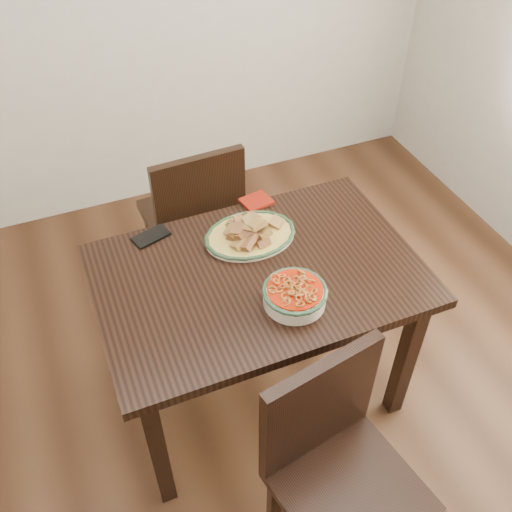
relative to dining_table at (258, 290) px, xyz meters
name	(u,v)px	position (x,y,z in m)	size (l,w,h in m)	color
floor	(264,415)	(-0.03, -0.14, -0.65)	(3.50, 3.50, 0.00)	#351E10
dining_table	(258,290)	(0.00, 0.00, 0.00)	(1.18, 0.79, 0.75)	black
chair_far	(195,215)	(-0.04, 0.69, -0.15)	(0.44, 0.44, 0.89)	black
chair_near	(336,460)	(0.00, -0.65, -0.15)	(0.49, 0.49, 0.89)	black
fish_plate	(250,229)	(0.04, 0.18, 0.15)	(0.36, 0.28, 0.11)	beige
noodle_bowl	(295,293)	(0.06, -0.19, 0.14)	(0.23, 0.23, 0.08)	beige
smartphone	(151,236)	(-0.31, 0.33, 0.11)	(0.14, 0.07, 0.01)	black
napkin	(256,201)	(0.15, 0.38, 0.11)	(0.12, 0.10, 0.01)	maroon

